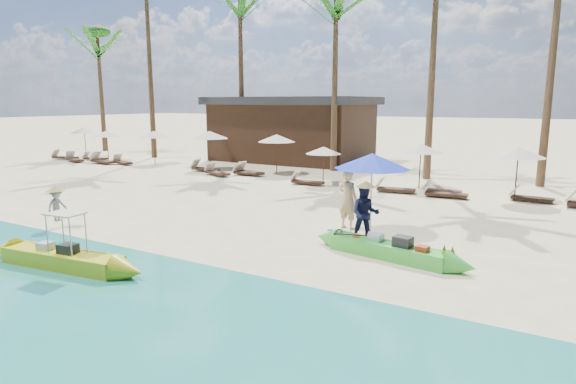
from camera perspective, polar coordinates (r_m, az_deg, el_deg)
The scene contains 35 objects.
ground at distance 14.60m, azimuth -6.24°, elevation -5.21°, with size 240.00×240.00×0.00m, color #F9EAB8.
wet_sand_strip at distance 11.19m, azimuth -21.83°, elevation -10.92°, with size 240.00×4.50×0.01m, color tan.
green_canoe at distance 12.76m, azimuth 11.79°, elevation -6.71°, with size 4.99×1.13×0.64m.
yellow_canoe at distance 12.97m, azimuth -25.18°, elevation -7.18°, with size 5.34×1.11×1.39m.
tourist at distance 15.24m, azimuth 7.11°, elevation -0.88°, with size 0.69×0.45×1.90m, color tan.
vendor_green at distance 13.84m, azimuth 9.13°, elevation -2.58°, with size 0.81×0.63×1.68m, color #16193E.
vendor_yellow at distance 17.13m, azimuth -25.71°, elevation -1.42°, with size 0.68×0.39×1.05m, color gray.
blue_umbrella at distance 14.69m, azimuth 9.94°, elevation 3.63°, with size 2.28×2.28×2.46m.
resort_parasol_0 at distance 38.42m, azimuth -23.00°, elevation 6.76°, with size 2.10×2.10×2.16m.
lounger_0_left at distance 37.17m, azimuth -25.05°, elevation 3.82°, with size 1.93×1.07×0.63m.
lounger_0_right at distance 35.52m, azimuth -24.04°, elevation 3.62°, with size 1.93×1.06×0.63m.
resort_parasol_1 at distance 35.41m, azimuth -20.69°, elevation 6.49°, with size 1.98×1.98×2.04m.
lounger_1_left at distance 35.66m, azimuth -22.00°, elevation 3.77°, with size 1.78×0.97×0.58m.
lounger_1_right at distance 33.69m, azimuth -21.21°, elevation 3.52°, with size 2.05×0.81×0.68m.
resort_parasol_2 at distance 32.56m, azimuth -15.63°, elevation 6.62°, with size 2.06×2.06×2.13m.
lounger_2_left at distance 32.92m, azimuth -19.08°, elevation 3.45°, with size 1.78×0.92×0.58m.
resort_parasol_3 at distance 29.19m, azimuth -9.28°, elevation 6.70°, with size 2.20×2.20×2.27m.
lounger_3_left at distance 28.31m, azimuth -9.94°, elevation 2.82°, with size 1.80×0.57×0.61m.
lounger_3_right at distance 26.64m, azimuth -8.51°, elevation 2.38°, with size 1.89×1.14×0.61m.
resort_parasol_4 at distance 27.03m, azimuth -1.37°, elevation 6.39°, with size 2.13×2.13×2.19m.
lounger_4_left at distance 26.68m, azimuth -4.69°, elevation 2.48°, with size 1.91×0.97×0.62m.
lounger_4_right at distance 26.48m, azimuth -5.02°, elevation 2.38°, with size 1.70×0.57×0.57m.
resort_parasol_5 at distance 23.59m, azimuth 4.23°, elevation 4.94°, with size 1.77×1.77×1.83m.
lounger_5_left at distance 23.43m, azimuth 2.10°, elevation 1.34°, with size 1.70×0.55×0.57m.
resort_parasol_6 at distance 23.16m, azimuth 15.47°, elevation 5.03°, with size 2.01×2.01×2.07m.
lounger_6_left at distance 21.88m, azimuth 12.36°, elevation 0.45°, with size 1.79×0.75×0.59m.
lounger_6_right at distance 22.06m, azimuth 17.54°, elevation 0.25°, with size 1.66×0.59×0.56m.
resort_parasol_7 at distance 21.59m, azimuth 25.65°, elevation 4.27°, with size 2.12×2.12×2.19m.
lounger_7_left at distance 21.27m, azimuth 17.92°, elevation -0.10°, with size 1.83×0.69×0.61m.
lounger_7_right at distance 21.80m, azimuth 26.66°, elevation -0.51°, with size 1.67×0.62×0.56m.
palm_0 at distance 42.69m, azimuth -21.58°, elevation 15.47°, with size 2.08×2.08×9.90m.
palm_1 at distance 36.93m, azimuth -16.43°, elevation 20.90°, with size 2.08×2.08×13.60m.
palm_2 at distance 32.81m, azimuth -5.70°, elevation 19.71°, with size 2.08×2.08×11.33m.
palm_3 at distance 28.50m, azimuth 5.71°, elevation 19.87°, with size 2.08×2.08×10.52m.
pavilion_west at distance 33.17m, azimuth 0.46°, elevation 7.54°, with size 10.80×6.60×4.30m.
Camera 1 is at (8.36, -11.29, 3.96)m, focal length 30.00 mm.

